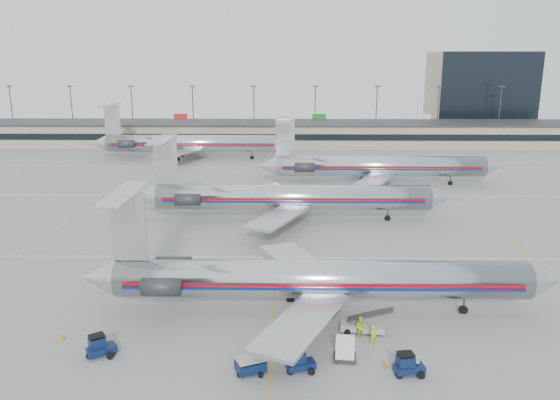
{
  "coord_description": "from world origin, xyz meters",
  "views": [
    {
      "loc": [
        1.27,
        -49.99,
        22.27
      ],
      "look_at": [
        0.16,
        19.54,
        4.5
      ],
      "focal_mm": 35.0,
      "sensor_mm": 36.0,
      "label": 1
    }
  ],
  "objects_px": {
    "uld_container": "(345,349)",
    "belt_loader": "(364,325)",
    "jet_second_row": "(286,197)",
    "tug_center": "(299,362)",
    "jet_foreground": "(311,279)"
  },
  "relations": [
    {
      "from": "jet_foreground",
      "to": "belt_loader",
      "type": "distance_m",
      "value": 6.29
    },
    {
      "from": "uld_container",
      "to": "jet_second_row",
      "type": "bearing_deg",
      "value": 103.67
    },
    {
      "from": "jet_foreground",
      "to": "tug_center",
      "type": "distance_m",
      "value": 10.21
    },
    {
      "from": "tug_center",
      "to": "belt_loader",
      "type": "relative_size",
      "value": 0.52
    },
    {
      "from": "jet_foreground",
      "to": "jet_second_row",
      "type": "bearing_deg",
      "value": 94.61
    },
    {
      "from": "uld_container",
      "to": "belt_loader",
      "type": "bearing_deg",
      "value": 72.16
    },
    {
      "from": "jet_foreground",
      "to": "belt_loader",
      "type": "bearing_deg",
      "value": -40.72
    },
    {
      "from": "uld_container",
      "to": "belt_loader",
      "type": "xyz_separation_m",
      "value": [
        2.03,
        4.47,
        -0.29
      ]
    },
    {
      "from": "belt_loader",
      "to": "jet_second_row",
      "type": "bearing_deg",
      "value": 110.69
    },
    {
      "from": "jet_second_row",
      "to": "uld_container",
      "type": "distance_m",
      "value": 38.23
    },
    {
      "from": "jet_second_row",
      "to": "belt_loader",
      "type": "distance_m",
      "value": 34.17
    },
    {
      "from": "tug_center",
      "to": "uld_container",
      "type": "relative_size",
      "value": 1.25
    },
    {
      "from": "jet_second_row",
      "to": "tug_center",
      "type": "xyz_separation_m",
      "value": [
        1.14,
        -39.49,
        -2.67
      ]
    },
    {
      "from": "jet_second_row",
      "to": "jet_foreground",
      "type": "bearing_deg",
      "value": -85.39
    },
    {
      "from": "jet_second_row",
      "to": "tug_center",
      "type": "height_order",
      "value": "jet_second_row"
    }
  ]
}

